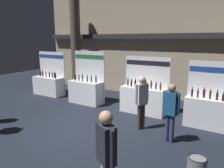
{
  "coord_description": "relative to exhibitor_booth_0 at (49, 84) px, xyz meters",
  "views": [
    {
      "loc": [
        4.08,
        -5.1,
        2.93
      ],
      "look_at": [
        0.46,
        0.89,
        1.42
      ],
      "focal_mm": 33.67,
      "sensor_mm": 36.0,
      "label": 1
    }
  ],
  "objects": [
    {
      "name": "hall_colonnade",
      "position": [
        4.47,
        2.5,
        2.18
      ],
      "size": [
        12.77,
        1.34,
        5.58
      ],
      "color": "tan",
      "rests_on": "ground_plane"
    },
    {
      "name": "visitor_5",
      "position": [
        6.0,
        -1.55,
        0.47
      ],
      "size": [
        0.38,
        0.41,
        1.77
      ],
      "rotation": [
        0.0,
        0.0,
        0.91
      ],
      "color": "#47382D",
      "rests_on": "ground_plane"
    },
    {
      "name": "ground_plane",
      "position": [
        4.47,
        -2.52,
        -0.58
      ],
      "size": [
        25.55,
        25.55,
        0.0
      ],
      "primitive_type": "plane",
      "color": "black"
    },
    {
      "name": "exhibitor_booth_2",
      "position": [
        5.43,
        -0.03,
        0.03
      ],
      "size": [
        1.88,
        0.66,
        2.24
      ],
      "color": "white",
      "rests_on": "ground_plane"
    },
    {
      "name": "visitor_3",
      "position": [
        6.78,
        -4.89,
        0.49
      ],
      "size": [
        0.49,
        0.4,
        1.78
      ],
      "rotation": [
        0.0,
        0.0,
        5.72
      ],
      "color": "#ADA393",
      "rests_on": "ground_plane"
    },
    {
      "name": "exhibitor_booth_3",
      "position": [
        7.98,
        -0.23,
        0.01
      ],
      "size": [
        1.8,
        0.66,
        2.21
      ],
      "color": "white",
      "rests_on": "ground_plane"
    },
    {
      "name": "exhibitor_booth_1",
      "position": [
        2.65,
        -0.18,
        0.04
      ],
      "size": [
        1.65,
        0.66,
        2.39
      ],
      "color": "white",
      "rests_on": "ground_plane"
    },
    {
      "name": "visitor_1",
      "position": [
        7.06,
        -1.95,
        0.44
      ],
      "size": [
        0.49,
        0.25,
        1.73
      ],
      "rotation": [
        0.0,
        0.0,
        6.2
      ],
      "color": "navy",
      "rests_on": "ground_plane"
    },
    {
      "name": "exhibitor_booth_0",
      "position": [
        0.0,
        0.0,
        0.0
      ],
      "size": [
        1.82,
        0.66,
        2.26
      ],
      "color": "white",
      "rests_on": "ground_plane"
    }
  ]
}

